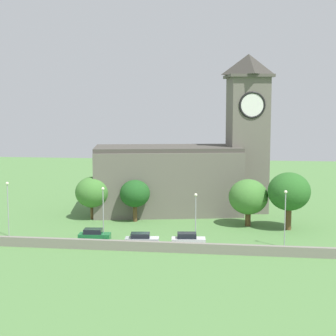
# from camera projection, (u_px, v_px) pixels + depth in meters

# --- Properties ---
(ground_plane) EXTENTS (200.00, 200.00, 0.00)m
(ground_plane) POSITION_uv_depth(u_px,v_px,m) (165.00, 221.00, 85.12)
(ground_plane) COLOR #517F42
(church) EXTENTS (32.02, 17.31, 27.71)m
(church) POSITION_uv_depth(u_px,v_px,m) (188.00, 167.00, 92.09)
(church) COLOR #666056
(church) RESTS_ON ground
(quay_barrier) EXTENTS (54.60, 0.70, 1.29)m
(quay_barrier) POSITION_uv_depth(u_px,v_px,m) (146.00, 246.00, 67.44)
(quay_barrier) COLOR gray
(quay_barrier) RESTS_ON ground
(car_green) EXTENTS (4.49, 2.46, 1.84)m
(car_green) POSITION_uv_depth(u_px,v_px,m) (94.00, 235.00, 72.09)
(car_green) COLOR #1E6B38
(car_green) RESTS_ON ground
(car_silver) EXTENTS (4.69, 2.46, 1.81)m
(car_silver) POSITION_uv_depth(u_px,v_px,m) (142.00, 239.00, 69.82)
(car_silver) COLOR silver
(car_silver) RESTS_ON ground
(car_white) EXTENTS (4.66, 2.52, 1.92)m
(car_white) POSITION_uv_depth(u_px,v_px,m) (188.00, 240.00, 69.40)
(car_white) COLOR silver
(car_white) RESTS_ON ground
(streetlamp_west_end) EXTENTS (0.44, 0.44, 7.92)m
(streetlamp_west_end) POSITION_uv_depth(u_px,v_px,m) (8.00, 201.00, 74.68)
(streetlamp_west_end) COLOR #9EA0A5
(streetlamp_west_end) RESTS_ON ground
(streetlamp_west_mid) EXTENTS (0.44, 0.44, 7.32)m
(streetlamp_west_mid) POSITION_uv_depth(u_px,v_px,m) (103.00, 204.00, 73.70)
(streetlamp_west_mid) COLOR #9EA0A5
(streetlamp_west_mid) RESTS_ON ground
(streetlamp_central) EXTENTS (0.44, 0.44, 6.88)m
(streetlamp_central) POSITION_uv_depth(u_px,v_px,m) (196.00, 210.00, 71.19)
(streetlamp_central) COLOR #9EA0A5
(streetlamp_central) RESTS_ON ground
(streetlamp_east_mid) EXTENTS (0.44, 0.44, 7.70)m
(streetlamp_east_mid) POSITION_uv_depth(u_px,v_px,m) (285.00, 210.00, 68.67)
(streetlamp_east_mid) COLOR #9EA0A5
(streetlamp_east_mid) RESTS_ON ground
(tree_riverside_west) EXTENTS (6.42, 6.42, 8.78)m
(tree_riverside_west) POSITION_uv_depth(u_px,v_px,m) (289.00, 192.00, 78.58)
(tree_riverside_west) COLOR brown
(tree_riverside_west) RESTS_ON ground
(tree_by_tower) EXTENTS (4.91, 4.91, 6.83)m
(tree_by_tower) POSITION_uv_depth(u_px,v_px,m) (135.00, 194.00, 84.44)
(tree_by_tower) COLOR brown
(tree_by_tower) RESTS_ON ground
(tree_churchyard) EXTENTS (5.68, 5.68, 7.09)m
(tree_churchyard) POSITION_uv_depth(u_px,v_px,m) (92.00, 192.00, 86.28)
(tree_churchyard) COLOR brown
(tree_churchyard) RESTS_ON ground
(tree_riverside_east) EXTENTS (6.11, 6.11, 7.38)m
(tree_riverside_east) POSITION_uv_depth(u_px,v_px,m) (248.00, 197.00, 81.24)
(tree_riverside_east) COLOR brown
(tree_riverside_east) RESTS_ON ground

